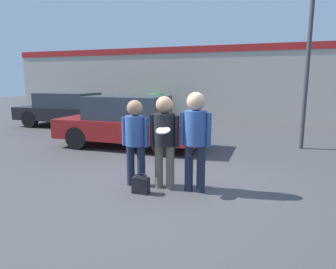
% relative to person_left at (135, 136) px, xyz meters
% --- Properties ---
extents(ground_plane, '(56.00, 56.00, 0.00)m').
position_rel_person_left_xyz_m(ground_plane, '(0.54, 0.14, -0.96)').
color(ground_plane, '#3F3F42').
extents(storefront_building, '(24.00, 0.22, 3.56)m').
position_rel_person_left_xyz_m(storefront_building, '(0.54, 9.36, 0.85)').
color(storefront_building, '#B2A89E').
rests_on(storefront_building, ground).
extents(person_left, '(0.54, 0.37, 1.62)m').
position_rel_person_left_xyz_m(person_left, '(0.00, 0.00, 0.00)').
color(person_left, '#1E2338').
rests_on(person_left, ground).
extents(person_middle_with_frisbee, '(0.55, 0.57, 1.69)m').
position_rel_person_left_xyz_m(person_middle_with_frisbee, '(0.56, 0.03, 0.06)').
color(person_middle_with_frisbee, '#665B4C').
rests_on(person_middle_with_frisbee, ground).
extents(person_right, '(0.55, 0.38, 1.77)m').
position_rel_person_left_xyz_m(person_right, '(1.13, 0.05, 0.12)').
color(person_right, '#1E2338').
rests_on(person_right, ground).
extents(parked_car_near, '(4.31, 1.81, 1.51)m').
position_rel_person_left_xyz_m(parked_car_near, '(-1.57, 3.00, -0.21)').
color(parked_car_near, maroon).
rests_on(parked_car_near, ground).
extents(parked_car_far, '(4.55, 1.87, 1.44)m').
position_rel_person_left_xyz_m(parked_car_far, '(-5.81, 5.81, -0.22)').
color(parked_car_far, black).
rests_on(parked_car_far, ground).
extents(shrub, '(1.40, 1.40, 1.40)m').
position_rel_person_left_xyz_m(shrub, '(-2.81, 8.47, -0.26)').
color(shrub, '#285B2D').
rests_on(shrub, ground).
extents(handbag, '(0.30, 0.23, 0.33)m').
position_rel_person_left_xyz_m(handbag, '(0.25, -0.36, -0.80)').
color(handbag, black).
rests_on(handbag, ground).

